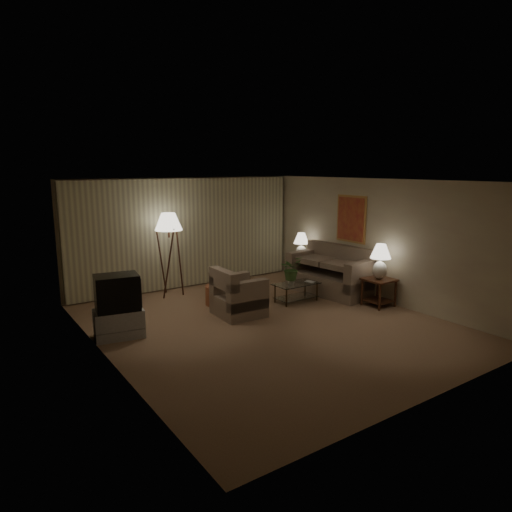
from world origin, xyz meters
The scene contains 16 objects.
ground centered at (0.00, 0.00, 0.00)m, with size 7.00×7.00×0.00m, color #957252.
room_shell centered at (0.02, 1.51, 1.75)m, with size 6.04×7.02×2.72m.
sofa centered at (2.50, 0.96, 0.44)m, with size 2.22×1.45×0.88m.
armchair centered at (-0.16, 0.78, 0.39)m, with size 0.98×0.93×0.77m.
side_table_near centered at (2.65, -0.39, 0.42)m, with size 0.59×0.59×0.60m.
side_table_far centered at (2.65, 2.21, 0.39)m, with size 0.46×0.38×0.60m.
table_lamp_near centered at (2.65, -0.39, 1.05)m, with size 0.44×0.44×0.75m.
table_lamp_far centered at (2.65, 2.21, 1.00)m, with size 0.39×0.39×0.68m.
coffee_table centered at (1.39, 0.86, 0.28)m, with size 1.01×0.55×0.41m.
tv_cabinet centered at (-2.55, 0.94, 0.25)m, with size 0.91×0.65×0.50m, color #B4B5B7.
crt_tv centered at (-2.55, 0.94, 0.81)m, with size 0.81×0.64×0.62m, color black.
floor_lamp centered at (-0.71, 2.88, 1.01)m, with size 0.63×0.63×1.93m.
ottoman centered at (-0.11, 1.64, 0.21)m, with size 0.63×0.63×0.42m, color #A95239.
vase centered at (1.24, 0.86, 0.49)m, with size 0.15×0.15×0.15m, color white.
flowers centered at (1.24, 0.86, 0.83)m, with size 0.47×0.41×0.52m, color #436D30.
book centered at (1.64, 0.76, 0.42)m, with size 0.16×0.22×0.02m, color olive.
Camera 1 is at (-4.86, -6.71, 2.95)m, focal length 32.00 mm.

